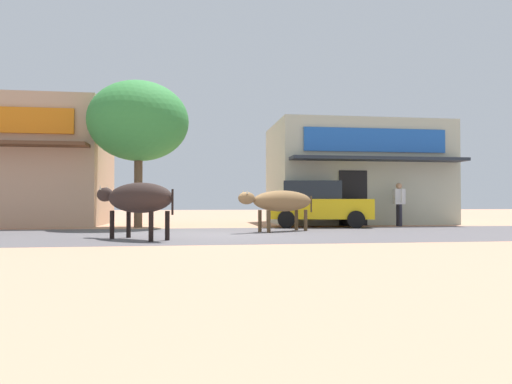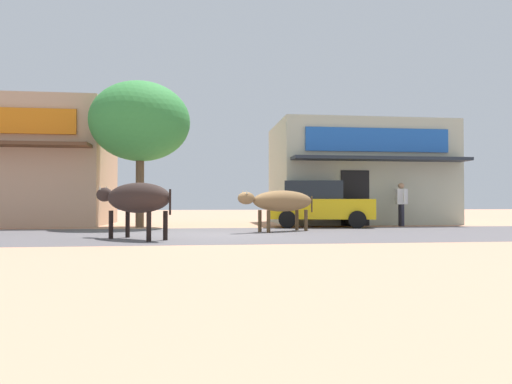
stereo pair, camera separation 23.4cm
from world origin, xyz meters
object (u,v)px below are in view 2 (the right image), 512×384
at_px(cow_far_dark, 281,201).
at_px(pedestrian_by_shop, 401,201).
at_px(roadside_tree, 140,122).
at_px(parked_hatchback_car, 318,204).
at_px(cow_near_brown, 136,198).

xyz_separation_m(cow_far_dark, pedestrian_by_shop, (4.96, 2.51, 0.02)).
bearing_deg(roadside_tree, parked_hatchback_car, -4.58).
xyz_separation_m(roadside_tree, pedestrian_by_shop, (9.51, -0.38, -2.79)).
distance_m(parked_hatchback_car, pedestrian_by_shop, 3.19).
relative_size(roadside_tree, cow_near_brown, 2.27).
relative_size(roadside_tree, pedestrian_by_shop, 3.21).
bearing_deg(cow_near_brown, parked_hatchback_car, 40.34).
relative_size(roadside_tree, cow_far_dark, 1.95).
xyz_separation_m(parked_hatchback_car, cow_far_dark, (-1.77, -2.38, 0.08)).
distance_m(parked_hatchback_car, cow_far_dark, 2.97).
distance_m(roadside_tree, parked_hatchback_car, 6.97).
relative_size(parked_hatchback_car, pedestrian_by_shop, 2.43).
bearing_deg(cow_far_dark, cow_near_brown, -147.77).
xyz_separation_m(parked_hatchback_car, pedestrian_by_shop, (3.19, 0.13, 0.10)).
height_order(parked_hatchback_car, cow_far_dark, parked_hatchback_car).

